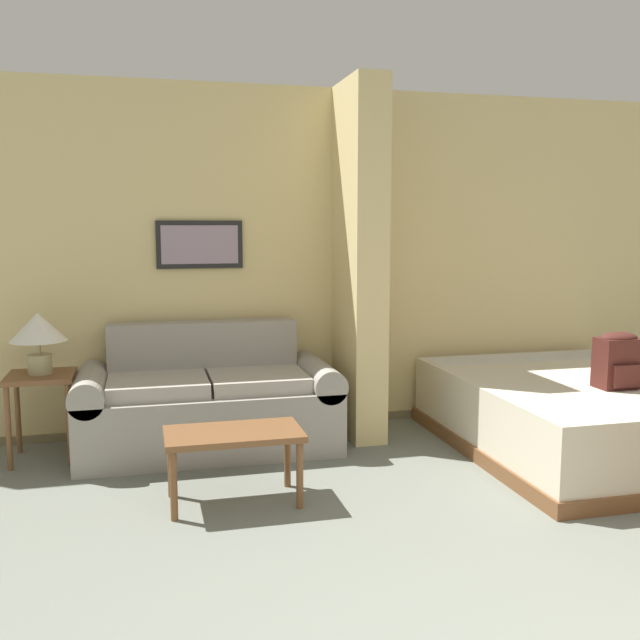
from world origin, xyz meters
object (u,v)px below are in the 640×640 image
(couch, at_px, (208,404))
(coffee_table, at_px, (234,440))
(backpack, at_px, (618,359))
(bed, at_px, (579,413))
(table_lamp, at_px, (38,331))

(couch, xyz_separation_m, coffee_table, (0.05, -1.05, 0.04))
(coffee_table, bearing_deg, backpack, 1.40)
(coffee_table, distance_m, bed, 2.51)
(couch, xyz_separation_m, bed, (2.53, -0.66, -0.06))
(bed, height_order, backpack, backpack)
(couch, height_order, table_lamp, table_lamp)
(couch, height_order, backpack, backpack)
(couch, height_order, bed, couch)
(bed, bearing_deg, coffee_table, -171.18)
(table_lamp, xyz_separation_m, backpack, (3.67, -1.01, -0.17))
(couch, xyz_separation_m, backpack, (2.57, -0.98, 0.38))
(table_lamp, bearing_deg, bed, -10.76)
(backpack, bearing_deg, bed, 98.13)
(coffee_table, distance_m, backpack, 2.55)
(table_lamp, xyz_separation_m, bed, (3.62, -0.69, -0.61))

